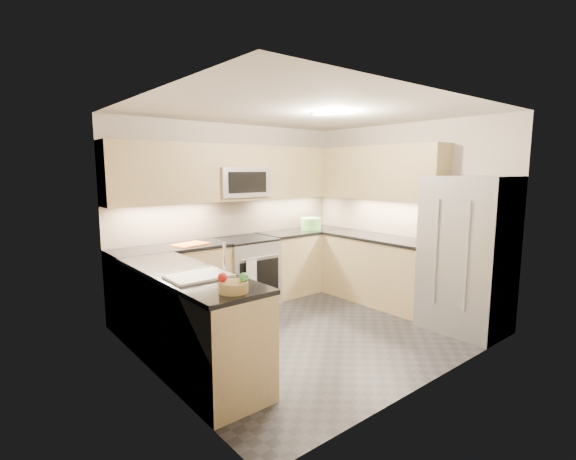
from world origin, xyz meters
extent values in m
cube|color=#222227|center=(0.00, 0.00, 0.00)|extent=(3.60, 3.20, 0.00)
cube|color=beige|center=(0.00, 0.00, 2.50)|extent=(3.60, 3.20, 0.02)
cube|color=beige|center=(0.00, 1.60, 1.25)|extent=(3.60, 0.02, 2.50)
cube|color=beige|center=(0.00, -1.60, 1.25)|extent=(3.60, 0.02, 2.50)
cube|color=beige|center=(-1.80, 0.00, 1.25)|extent=(0.02, 3.20, 2.50)
cube|color=beige|center=(1.80, 0.00, 1.25)|extent=(0.02, 3.20, 2.50)
cube|color=tan|center=(-1.09, 1.30, 0.45)|extent=(1.42, 0.60, 0.90)
cube|color=tan|center=(1.09, 1.30, 0.45)|extent=(1.42, 0.60, 0.90)
cube|color=tan|center=(1.50, 0.15, 0.45)|extent=(0.60, 1.70, 0.90)
cube|color=tan|center=(-1.50, 0.00, 0.45)|extent=(0.60, 2.00, 0.90)
cube|color=black|center=(-1.09, 1.30, 0.92)|extent=(1.42, 0.63, 0.04)
cube|color=black|center=(1.09, 1.30, 0.92)|extent=(1.42, 0.63, 0.04)
cube|color=black|center=(1.50, 0.15, 0.92)|extent=(0.63, 1.70, 0.04)
cube|color=black|center=(-1.50, 0.00, 0.92)|extent=(0.63, 2.00, 0.04)
cube|color=tan|center=(0.00, 1.43, 1.83)|extent=(3.60, 0.35, 0.75)
cube|color=tan|center=(1.62, 0.28, 1.83)|extent=(0.35, 1.95, 0.75)
cube|color=tan|center=(0.00, 1.60, 1.20)|extent=(3.60, 0.01, 0.51)
cube|color=tan|center=(1.80, 0.45, 1.20)|extent=(0.01, 2.30, 0.51)
cube|color=#9EA0A5|center=(0.00, 1.28, 0.46)|extent=(0.76, 0.65, 0.91)
cube|color=black|center=(0.00, 1.28, 0.92)|extent=(0.76, 0.65, 0.03)
cube|color=black|center=(0.00, 0.95, 0.45)|extent=(0.62, 0.02, 0.45)
cylinder|color=#B2B5BA|center=(0.00, 0.93, 0.72)|extent=(0.60, 0.02, 0.02)
cube|color=#97989E|center=(0.00, 1.40, 1.70)|extent=(0.76, 0.40, 0.40)
cube|color=black|center=(0.00, 1.20, 1.70)|extent=(0.60, 0.01, 0.28)
cube|color=#9A9CA2|center=(1.45, -1.15, 0.90)|extent=(0.70, 0.90, 1.80)
cylinder|color=#B2B5BA|center=(1.08, -1.33, 0.95)|extent=(0.02, 0.02, 1.20)
cylinder|color=#B2B5BA|center=(1.08, -0.97, 0.95)|extent=(0.02, 0.02, 1.20)
cube|color=white|center=(-1.50, -0.25, 0.88)|extent=(0.52, 0.38, 0.16)
cylinder|color=silver|center=(-1.24, -0.25, 1.08)|extent=(0.03, 0.03, 0.28)
cylinder|color=#5FB04B|center=(1.23, 1.28, 1.03)|extent=(0.38, 0.38, 0.18)
cube|color=orange|center=(-0.84, 1.25, 0.95)|extent=(0.47, 0.37, 0.01)
cylinder|color=#A3884C|center=(-1.51, -0.83, 0.98)|extent=(0.29, 0.29, 0.08)
sphere|color=#B61415|center=(-1.57, -0.77, 1.05)|extent=(0.07, 0.07, 0.07)
sphere|color=green|center=(-1.44, -0.87, 1.05)|extent=(0.07, 0.07, 0.07)
cube|color=silver|center=(-0.16, 0.91, 0.55)|extent=(0.17, 0.03, 0.31)
camera|label=1|loc=(-3.14, -3.48, 1.87)|focal=26.00mm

